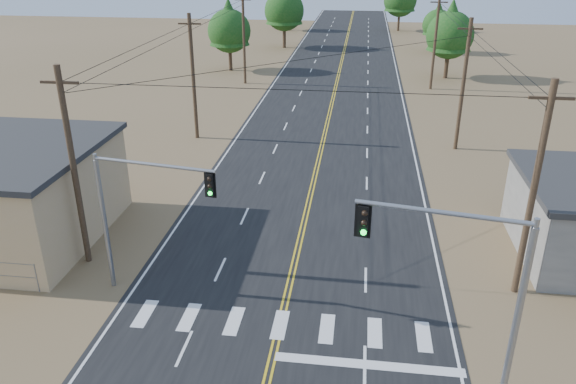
# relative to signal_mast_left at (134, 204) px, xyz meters

# --- Properties ---
(road) EXTENTS (15.00, 200.00, 0.02)m
(road) POSITION_rel_signal_mast_left_xyz_m (6.66, 20.27, -4.50)
(road) COLOR black
(road) RESTS_ON ground
(utility_pole_left_near) EXTENTS (1.80, 0.30, 10.00)m
(utility_pole_left_near) POSITION_rel_signal_mast_left_xyz_m (-3.84, 2.27, 0.61)
(utility_pole_left_near) COLOR #4C3826
(utility_pole_left_near) RESTS_ON ground
(utility_pole_left_mid) EXTENTS (1.80, 0.30, 10.00)m
(utility_pole_left_mid) POSITION_rel_signal_mast_left_xyz_m (-3.84, 22.27, 0.61)
(utility_pole_left_mid) COLOR #4C3826
(utility_pole_left_mid) RESTS_ON ground
(utility_pole_left_far) EXTENTS (1.80, 0.30, 10.00)m
(utility_pole_left_far) POSITION_rel_signal_mast_left_xyz_m (-3.84, 42.27, 0.61)
(utility_pole_left_far) COLOR #4C3826
(utility_pole_left_far) RESTS_ON ground
(utility_pole_right_near) EXTENTS (1.80, 0.30, 10.00)m
(utility_pole_right_near) POSITION_rel_signal_mast_left_xyz_m (17.16, 2.27, 0.61)
(utility_pole_right_near) COLOR #4C3826
(utility_pole_right_near) RESTS_ON ground
(utility_pole_right_mid) EXTENTS (1.80, 0.30, 10.00)m
(utility_pole_right_mid) POSITION_rel_signal_mast_left_xyz_m (17.16, 22.27, 0.61)
(utility_pole_right_mid) COLOR #4C3826
(utility_pole_right_mid) RESTS_ON ground
(utility_pole_right_far) EXTENTS (1.80, 0.30, 10.00)m
(utility_pole_right_far) POSITION_rel_signal_mast_left_xyz_m (17.16, 42.27, 0.61)
(utility_pole_right_far) COLOR #4C3826
(utility_pole_right_far) RESTS_ON ground
(signal_mast_left) EXTENTS (5.65, 1.21, 6.64)m
(signal_mast_left) POSITION_rel_signal_mast_left_xyz_m (0.00, 0.00, 0.00)
(signal_mast_left) COLOR gray
(signal_mast_left) RESTS_ON ground
(signal_mast_right) EXTENTS (5.57, 1.20, 7.36)m
(signal_mast_right) POSITION_rel_signal_mast_left_xyz_m (13.43, -4.91, 0.44)
(signal_mast_right) COLOR gray
(signal_mast_right) RESTS_ON ground
(tree_left_near) EXTENTS (5.32, 5.32, 8.87)m
(tree_left_near) POSITION_rel_signal_mast_left_xyz_m (-7.11, 49.07, 0.92)
(tree_left_near) COLOR #3F2D1E
(tree_left_near) RESTS_ON ground
(tree_left_mid) EXTENTS (5.99, 5.99, 9.98)m
(tree_left_mid) POSITION_rel_signal_mast_left_xyz_m (-2.67, 66.77, 1.59)
(tree_left_mid) COLOR #3F2D1E
(tree_left_mid) RESTS_ON ground
(tree_left_far) EXTENTS (4.50, 4.50, 7.51)m
(tree_left_far) POSITION_rel_signal_mast_left_xyz_m (-4.32, 85.37, 0.08)
(tree_left_far) COLOR #3F2D1E
(tree_left_far) RESTS_ON ground
(tree_right_near) EXTENTS (5.49, 5.49, 9.15)m
(tree_right_near) POSITION_rel_signal_mast_left_xyz_m (19.48, 48.14, 1.09)
(tree_right_near) COLOR #3F2D1E
(tree_right_near) RESTS_ON ground
(tree_right_mid) EXTENTS (4.36, 4.36, 7.27)m
(tree_right_mid) POSITION_rel_signal_mast_left_xyz_m (20.03, 65.34, -0.06)
(tree_right_mid) COLOR #3F2D1E
(tree_right_mid) RESTS_ON ground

